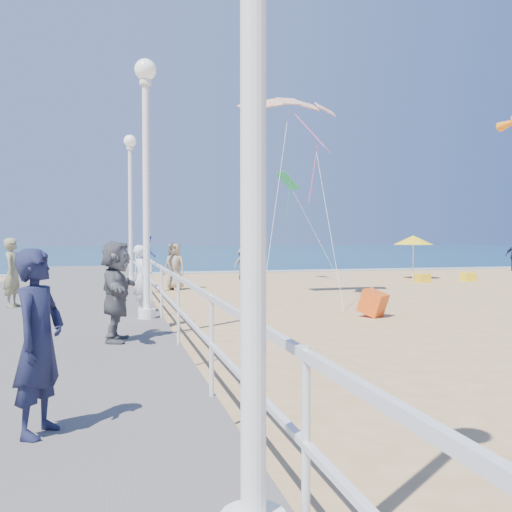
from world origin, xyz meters
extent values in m
plane|color=tan|center=(0.00, 0.00, 0.00)|extent=(160.00, 160.00, 0.00)
cube|color=navy|center=(0.00, 65.00, 0.01)|extent=(160.00, 90.00, 0.05)
cube|color=silver|center=(0.00, 20.50, 0.03)|extent=(160.00, 1.20, 0.04)
cube|color=slate|center=(-7.50, 0.00, 0.20)|extent=(5.00, 44.00, 0.40)
cube|color=white|center=(-5.05, 0.00, 1.45)|extent=(0.05, 42.00, 0.06)
cube|color=white|center=(-5.05, 0.00, 0.95)|extent=(0.05, 42.00, 0.04)
cylinder|color=white|center=(-5.35, -9.00, 2.85)|extent=(0.14, 0.14, 4.70)
cylinder|color=white|center=(-5.35, 0.00, 0.50)|extent=(0.36, 0.36, 0.20)
cylinder|color=white|center=(-5.35, 0.00, 2.85)|extent=(0.14, 0.14, 4.70)
sphere|color=white|center=(-5.35, 0.00, 5.50)|extent=(0.44, 0.44, 0.44)
cylinder|color=white|center=(-5.35, 9.00, 0.50)|extent=(0.36, 0.36, 0.20)
cylinder|color=white|center=(-5.35, 9.00, 2.85)|extent=(0.14, 0.14, 4.70)
sphere|color=white|center=(-5.35, 9.00, 5.50)|extent=(0.44, 0.44, 0.44)
imported|color=silver|center=(-5.40, 1.04, 1.15)|extent=(0.40, 0.57, 1.50)
imported|color=#333BC1|center=(-5.25, 1.19, 1.69)|extent=(0.37, 0.45, 0.88)
imported|color=#181C36|center=(-6.68, -6.79, 1.20)|extent=(0.58, 0.69, 1.60)
imported|color=#55575A|center=(-5.99, -2.50, 1.22)|extent=(0.69, 1.57, 1.63)
imported|color=#84825B|center=(-8.33, 2.69, 1.23)|extent=(0.52, 0.68, 1.66)
imported|color=slate|center=(0.11, 14.75, 0.76)|extent=(1.12, 0.88, 1.53)
imported|color=gray|center=(-3.63, 10.35, 0.93)|extent=(1.08, 1.02, 1.86)
cube|color=red|center=(0.54, 1.59, 0.30)|extent=(0.87, 0.90, 0.74)
cylinder|color=white|center=(8.36, 13.20, 0.90)|extent=(0.05, 0.05, 1.80)
cone|color=yellow|center=(8.36, 13.20, 1.91)|extent=(1.90, 1.90, 0.45)
cube|color=yellow|center=(10.12, 11.28, 0.20)|extent=(0.55, 0.55, 0.40)
cube|color=yellow|center=(7.68, 11.15, 0.20)|extent=(0.55, 0.55, 0.40)
cube|color=#FF5DAB|center=(0.45, 5.87, 5.47)|extent=(1.57, 1.74, 1.09)
cube|color=#25AE5E|center=(2.12, 13.91, 4.72)|extent=(0.94, 1.23, 0.82)
camera|label=1|loc=(-6.09, -11.94, 2.10)|focal=40.00mm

